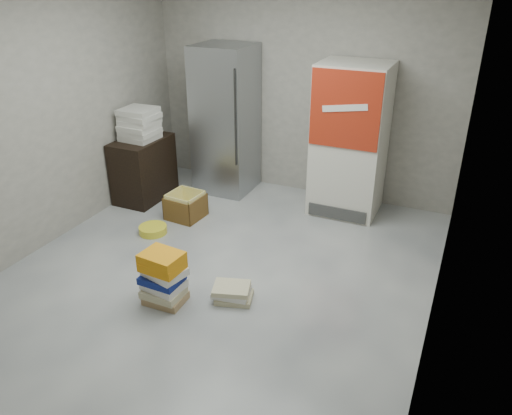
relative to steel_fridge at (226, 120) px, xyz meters
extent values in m
plane|color=beige|center=(0.90, -2.13, -0.95)|extent=(5.00, 5.00, 0.00)
cube|color=#A7A196|center=(0.90, 0.37, 0.45)|extent=(4.00, 0.04, 2.80)
cube|color=#A7A196|center=(-1.10, -2.13, 0.45)|extent=(0.04, 5.00, 2.80)
cube|color=#A7A196|center=(2.90, -2.13, 0.45)|extent=(0.04, 5.00, 2.80)
cube|color=#A1A4A9|center=(0.00, 0.00, 0.00)|extent=(0.70, 0.70, 1.90)
cylinder|color=#333333|center=(0.32, -0.36, 0.15)|extent=(0.02, 0.02, 1.19)
cube|color=silver|center=(1.65, 0.00, -0.05)|extent=(0.80, 0.70, 1.80)
cube|color=#AC2813|center=(1.65, -0.36, 0.40)|extent=(0.78, 0.02, 0.85)
cube|color=white|center=(1.65, -0.37, 0.43)|extent=(0.50, 0.01, 0.14)
cube|color=#3F3F3F|center=(1.65, -0.36, -0.85)|extent=(0.70, 0.02, 0.15)
cube|color=black|center=(-0.83, -0.73, -0.55)|extent=(0.50, 0.80, 0.80)
cube|color=silver|center=(-0.83, -0.74, -0.12)|extent=(0.42, 0.42, 0.06)
cube|color=silver|center=(-0.82, -0.74, -0.05)|extent=(0.41, 0.41, 0.06)
cube|color=silver|center=(-0.83, -0.74, 0.01)|extent=(0.41, 0.41, 0.06)
cube|color=silver|center=(-0.82, -0.72, 0.08)|extent=(0.40, 0.40, 0.06)
cube|color=silver|center=(-0.81, -0.72, 0.14)|extent=(0.42, 0.42, 0.06)
cube|color=silver|center=(-0.83, -0.72, 0.21)|extent=(0.41, 0.41, 0.06)
cube|color=tan|center=(0.68, -2.55, -0.91)|extent=(0.36, 0.29, 0.07)
cube|color=beige|center=(0.67, -2.56, -0.84)|extent=(0.35, 0.28, 0.07)
cube|color=white|center=(0.67, -2.54, -0.77)|extent=(0.38, 0.31, 0.08)
cube|color=navy|center=(0.67, -2.56, -0.70)|extent=(0.36, 0.29, 0.06)
cube|color=white|center=(0.68, -2.54, -0.63)|extent=(0.40, 0.35, 0.07)
cube|color=orange|center=(0.68, -2.56, -0.56)|extent=(0.37, 0.30, 0.08)
cube|color=orange|center=(0.69, -2.56, -0.48)|extent=(0.37, 0.31, 0.08)
cube|color=beige|center=(1.23, -2.26, -0.93)|extent=(0.38, 0.33, 0.05)
cube|color=white|center=(1.21, -2.26, -0.87)|extent=(0.37, 0.31, 0.05)
cube|color=beige|center=(1.21, -2.28, -0.82)|extent=(0.39, 0.34, 0.05)
cube|color=yellow|center=(-0.05, -1.01, -0.94)|extent=(0.40, 0.40, 0.01)
cube|color=brown|center=(-0.03, -0.82, -0.81)|extent=(0.39, 0.04, 0.28)
cube|color=brown|center=(-0.06, -1.20, -0.81)|extent=(0.39, 0.04, 0.28)
cube|color=brown|center=(-0.24, -1.00, -0.81)|extent=(0.04, 0.39, 0.28)
cube|color=brown|center=(0.14, -1.03, -0.81)|extent=(0.04, 0.39, 0.28)
cube|color=yellow|center=(-0.03, -0.84, -0.79)|extent=(0.36, 0.04, 0.32)
cube|color=yellow|center=(-0.06, -1.19, -0.79)|extent=(0.36, 0.04, 0.32)
cube|color=yellow|center=(-0.22, -1.00, -0.79)|extent=(0.04, 0.36, 0.32)
cube|color=yellow|center=(0.13, -1.03, -0.79)|extent=(0.04, 0.36, 0.32)
cylinder|color=yellow|center=(-0.18, -1.51, -0.91)|extent=(0.39, 0.39, 0.08)
camera|label=1|loc=(2.96, -5.60, 1.81)|focal=35.00mm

